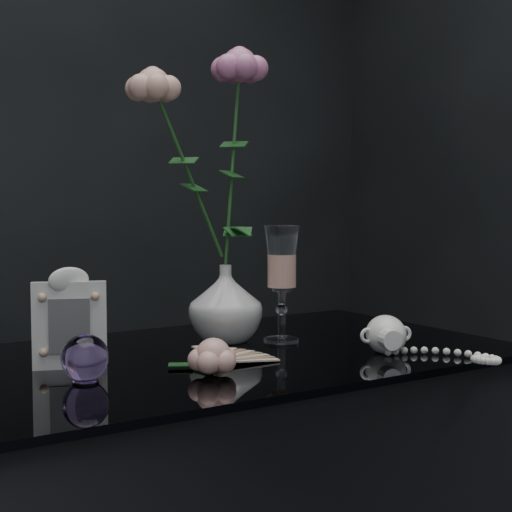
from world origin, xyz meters
TOP-DOWN VIEW (x-y plane):
  - vase at (0.09, 0.13)m, footprint 0.16×0.16m
  - wine_glass at (0.18, 0.08)m, footprint 0.08×0.08m
  - picture_frame at (-0.22, 0.07)m, footprint 0.14×0.13m
  - paperweight at (-0.24, -0.02)m, footprint 0.09×0.09m
  - paper_fan at (-0.03, -0.04)m, footprint 0.25×0.21m
  - loose_rose at (-0.06, -0.09)m, footprint 0.14×0.17m
  - pearl_jar at (0.26, -0.10)m, footprint 0.29×0.30m
  - roses at (0.06, 0.13)m, footprint 0.28×0.13m

SIDE VIEW (x-z plane):
  - paper_fan at x=-0.03m, z-range 0.76..0.78m
  - loose_rose at x=-0.06m, z-range 0.76..0.82m
  - paperweight at x=-0.24m, z-range 0.76..0.83m
  - pearl_jar at x=0.26m, z-range 0.76..0.83m
  - vase at x=0.09m, z-range 0.76..0.90m
  - picture_frame at x=-0.22m, z-range 0.76..0.92m
  - wine_glass at x=0.18m, z-range 0.76..0.97m
  - roses at x=0.06m, z-range 0.88..1.33m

